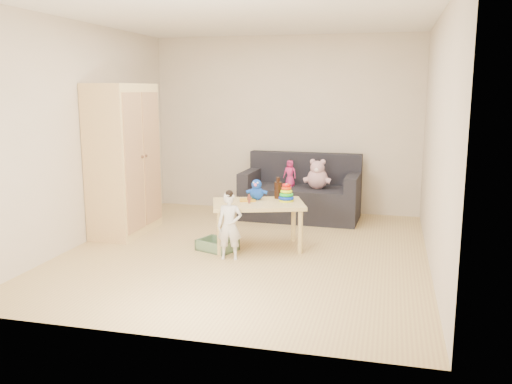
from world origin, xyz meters
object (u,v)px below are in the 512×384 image
(sofa, at_px, (300,203))
(play_table, at_px, (258,225))
(toddler, at_px, (230,227))
(wardrobe, at_px, (124,160))

(sofa, distance_m, play_table, 1.58)
(toddler, bearing_deg, sofa, 66.85)
(wardrobe, distance_m, toddler, 1.88)
(play_table, xyz_separation_m, toddler, (-0.20, -0.48, 0.09))
(wardrobe, xyz_separation_m, play_table, (1.82, -0.27, -0.67))
(sofa, xyz_separation_m, play_table, (-0.24, -1.56, 0.04))
(toddler, bearing_deg, wardrobe, 144.18)
(sofa, bearing_deg, wardrobe, -145.58)
(wardrobe, height_order, play_table, wardrobe)
(wardrobe, bearing_deg, toddler, -24.77)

